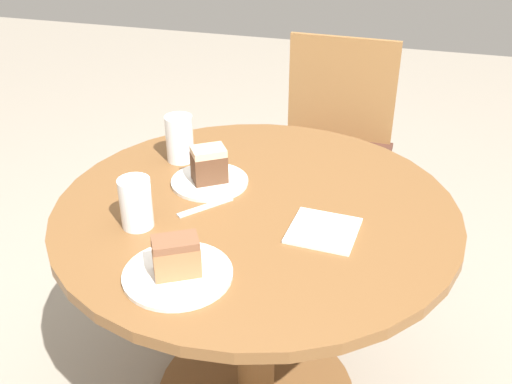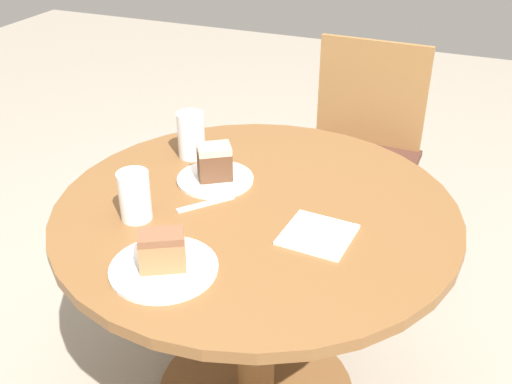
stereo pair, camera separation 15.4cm
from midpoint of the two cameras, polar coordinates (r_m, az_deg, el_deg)
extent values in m
cylinder|color=brown|center=(1.77, 2.53, -11.32)|extent=(0.11, 0.11, 0.66)
cylinder|color=brown|center=(1.57, 2.81, -1.82)|extent=(1.05, 1.05, 0.03)
cylinder|color=olive|center=(2.42, 4.47, -3.00)|extent=(0.04, 0.04, 0.41)
cylinder|color=olive|center=(2.34, 14.33, -5.24)|extent=(0.04, 0.04, 0.41)
cylinder|color=olive|center=(2.74, 7.28, 1.06)|extent=(0.04, 0.04, 0.41)
cylinder|color=olive|center=(2.67, 16.00, -0.78)|extent=(0.04, 0.04, 0.41)
cube|color=#47281E|center=(2.43, 11.00, 2.53)|extent=(0.48, 0.45, 0.03)
cube|color=olive|center=(2.52, 12.69, 9.13)|extent=(0.45, 0.03, 0.43)
cylinder|color=silver|center=(1.67, -1.28, 1.16)|extent=(0.21, 0.21, 0.01)
cylinder|color=silver|center=(1.33, -5.50, -7.35)|extent=(0.24, 0.24, 0.01)
cube|color=brown|center=(1.65, -1.30, 2.51)|extent=(0.11, 0.11, 0.08)
cube|color=beige|center=(1.62, -1.32, 4.04)|extent=(0.11, 0.11, 0.02)
cube|color=#9E6B42|center=(1.31, -5.58, -5.96)|extent=(0.12, 0.10, 0.07)
cube|color=brown|center=(1.28, -5.68, -4.37)|extent=(0.11, 0.10, 0.02)
cylinder|color=beige|center=(1.79, -3.72, 4.84)|extent=(0.07, 0.07, 0.10)
cylinder|color=white|center=(1.78, -3.74, 5.37)|extent=(0.08, 0.08, 0.14)
cylinder|color=silver|center=(1.50, -8.55, -1.25)|extent=(0.07, 0.07, 0.08)
cylinder|color=white|center=(1.49, -8.62, -0.46)|extent=(0.08, 0.08, 0.13)
cube|color=white|center=(1.45, 8.93, -4.13)|extent=(0.17, 0.17, 0.01)
cube|color=silver|center=(1.56, -2.02, -1.22)|extent=(0.12, 0.13, 0.00)
camera|label=1|loc=(0.08, -87.14, 1.66)|focal=42.00mm
camera|label=2|loc=(0.08, 92.86, -1.66)|focal=42.00mm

